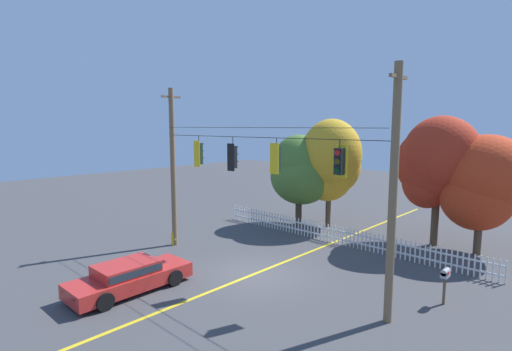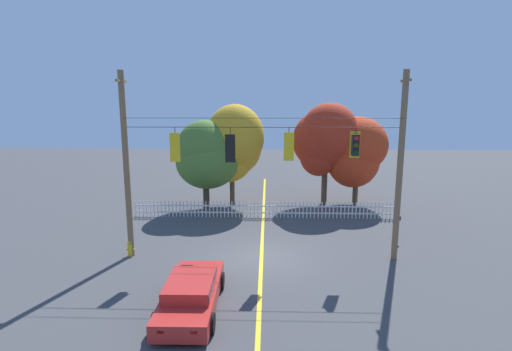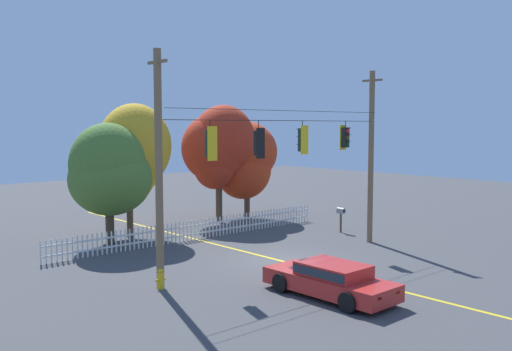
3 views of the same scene
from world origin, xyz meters
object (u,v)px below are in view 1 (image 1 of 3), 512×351
Objects in this scene: traffic_signal_southbound_primary at (233,157)px; fire_hydrant at (174,238)px; autumn_maple_mid at (330,163)px; roadside_mailbox at (445,275)px; autumn_oak_far_east at (437,163)px; traffic_signal_eastbound_side at (339,161)px; parked_car at (129,276)px; traffic_signal_northbound_primary at (276,158)px; autumn_maple_far_west at (481,182)px; autumn_maple_near_fence at (300,172)px; traffic_signal_northbound_secondary at (199,154)px.

traffic_signal_southbound_primary is 2.00× the size of fire_hydrant.
roadside_mailbox is at bearing -35.40° from autumn_maple_mid.
autumn_oak_far_east is at bearing 112.03° from roadside_mailbox.
fire_hydrant is (-9.95, -0.07, -4.74)m from traffic_signal_eastbound_side.
autumn_maple_mid is 1.45× the size of parked_car.
traffic_signal_northbound_primary is 7.39m from roadside_mailbox.
traffic_signal_southbound_primary is 0.22× the size of autumn_maple_mid.
autumn_maple_far_west is 7.56m from roadside_mailbox.
traffic_signal_southbound_primary is at bearing 180.00° from traffic_signal_northbound_primary.
autumn_maple_mid is at bearing 88.85° from parked_car.
traffic_signal_northbound_primary is at bearing 0.42° from fire_hydrant.
traffic_signal_eastbound_side reaches higher than autumn_maple_near_fence.
autumn_oak_far_east reaches higher than autumn_maple_far_west.
autumn_maple_far_west is (2.10, 9.64, -1.55)m from traffic_signal_eastbound_side.
autumn_maple_far_west is (8.11, 0.80, -0.50)m from autumn_maple_mid.
autumn_maple_far_west reaches higher than traffic_signal_southbound_primary.
traffic_signal_northbound_secondary is 6.51m from parked_car.
autumn_maple_near_fence is (-2.32, 7.94, -1.52)m from traffic_signal_southbound_primary.
traffic_signal_northbound_secondary is 7.71m from traffic_signal_eastbound_side.
traffic_signal_northbound_secondary is 13.85m from autumn_maple_far_west.
traffic_signal_northbound_primary reaches higher than roadside_mailbox.
fire_hydrant is (-2.24, -0.05, -4.62)m from traffic_signal_northbound_secondary.
traffic_signal_eastbound_side reaches higher than fire_hydrant.
fire_hydrant is (-10.02, -9.49, -4.05)m from autumn_oak_far_east.
autumn_maple_mid reaches higher than autumn_maple_near_fence.
autumn_maple_near_fence is at bearing 121.29° from traffic_signal_northbound_primary.
parked_car is at bearing -91.15° from autumn_maple_mid.
parked_car is (-0.94, -4.59, -4.35)m from traffic_signal_southbound_primary.
parked_car is (-6.35, -14.02, -3.81)m from autumn_oak_far_east.
fire_hydrant is (-4.62, -0.05, -4.59)m from traffic_signal_southbound_primary.
fire_hydrant is at bearing -113.89° from autumn_maple_mid.
traffic_signal_northbound_secondary is at bearing -100.90° from autumn_maple_mid.
traffic_signal_southbound_primary is 1.14× the size of traffic_signal_eastbound_side.
roadside_mailbox is (2.85, 2.54, -4.04)m from traffic_signal_eastbound_side.
fire_hydrant is at bearing -136.58° from autumn_oak_far_east.
traffic_signal_northbound_primary is 8.52m from fire_hydrant.
fire_hydrant is (-3.68, 4.53, -0.24)m from parked_car.
roadside_mailbox is at bearing -83.97° from autumn_maple_far_west.
autumn_oak_far_east is 8.13m from roadside_mailbox.
traffic_signal_eastbound_side is 0.28× the size of parked_car.
fire_hydrant is 0.57× the size of roadside_mailbox.
traffic_signal_northbound_secondary reaches higher than parked_car.
traffic_signal_southbound_primary reaches higher than roadside_mailbox.
autumn_oak_far_east is (7.78, 9.43, -0.58)m from traffic_signal_northbound_secondary.
autumn_oak_far_east is at bearing 5.42° from autumn_maple_mid.
autumn_oak_far_east reaches higher than traffic_signal_northbound_secondary.
traffic_signal_northbound_primary is 0.21× the size of autumn_maple_mid.
traffic_signal_southbound_primary is at bearing 0.01° from traffic_signal_northbound_secondary.
traffic_signal_eastbound_side is 0.23× the size of autumn_maple_near_fence.
traffic_signal_northbound_primary is at bearing -0.00° from traffic_signal_southbound_primary.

